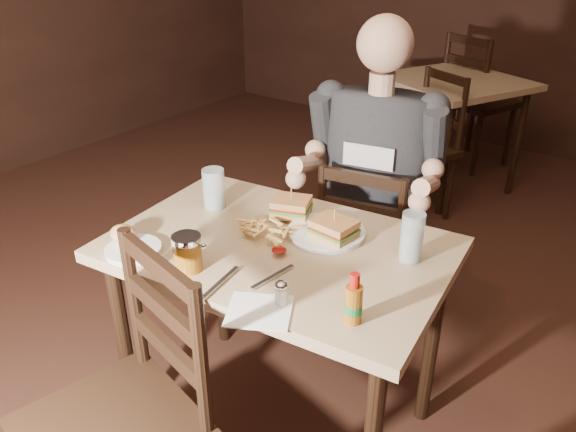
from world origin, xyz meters
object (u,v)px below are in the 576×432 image
Objects in this scene: bg_chair_far at (479,101)px; side_plate at (133,251)px; bg_chair_near at (415,149)px; glass_left at (214,189)px; chair_near at (109,430)px; diner at (374,145)px; syrup_dispenser at (187,253)px; main_table at (279,269)px; hot_sauce at (354,298)px; dinner_plate at (326,233)px; glass_right at (412,237)px; bg_table at (454,92)px; chair_far at (370,249)px.

side_plate is (0.03, -3.26, 0.28)m from bg_chair_far.
bg_chair_near is 1.82m from glass_left.
bg_chair_far reaches higher than chair_near.
diner is 0.90m from syrup_dispenser.
side_plate reaches higher than main_table.
hot_sauce reaches higher than bg_chair_near.
hot_sauce reaches higher than side_plate.
main_table is 0.47m from hot_sauce.
bg_chair_far is 6.80× the size of glass_left.
diner is at bearing 90.51° from main_table.
hot_sauce is at bearing -48.43° from dinner_plate.
diner is 0.99m from side_plate.
dinner_plate reaches higher than main_table.
glass_right is 0.36m from hot_sauce.
diner is (0.07, 1.26, 0.45)m from chair_near.
diner reaches higher than bg_table.
bg_chair_far is at bearing 97.01° from main_table.
chair_far is at bearing -78.68° from bg_table.
chair_near reaches higher than dinner_plate.
bg_chair_near is 2.17m from syrup_dispenser.
bg_chair_far is at bearing 103.41° from hot_sauce.
hot_sauce is 0.86× the size of side_plate.
bg_table is at bearing 110.51° from bg_chair_far.
bg_chair_far reaches higher than glass_right.
chair_near is at bearing -119.26° from glass_right.
chair_near is at bearing -69.88° from glass_left.
glass_right is (0.74, -2.24, 0.17)m from bg_table.
dinner_plate is 1.71× the size of glass_left.
glass_left is at bearing 110.89° from bg_chair_far.
main_table is 1.27× the size of bg_chair_near.
glass_right is (0.72, 0.09, 0.01)m from glass_left.
dinner_plate is 1.59× the size of glass_right.
side_plate is (-0.33, -0.31, 0.10)m from main_table.
main_table is 1.21× the size of chair_near.
bg_chair_near is (-0.28, 2.50, -0.02)m from chair_near.
chair_far is 5.90× the size of glass_left.
bg_table is 1.18× the size of bg_chair_near.
glass_right is 1.40× the size of syrup_dispenser.
diner is at bearing 58.11° from glass_left.
chair_near reaches higher than glass_left.
bg_chair_far is 2.86m from dinner_plate.
glass_left is at bearing 49.67° from chair_far.
chair_near is 3.81× the size of dinner_plate.
bg_table is 4.29× the size of dinner_plate.
bg_chair_near is 8.05× the size of syrup_dispenser.
glass_left reaches higher than bg_chair_near.
dinner_plate is 0.61m from side_plate.
bg_chair_near is 1.37m from diner.
side_plate is (-0.72, -0.11, -0.07)m from hot_sauce.
hot_sauce is at bearing -27.05° from main_table.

